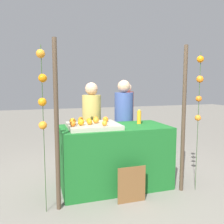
# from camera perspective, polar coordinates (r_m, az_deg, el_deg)

# --- Properties ---
(ground_plane) EXTENTS (24.00, 24.00, 0.00)m
(ground_plane) POSITION_cam_1_polar(r_m,az_deg,el_deg) (3.84, 0.70, -17.28)
(ground_plane) COLOR gray
(stall_counter) EXTENTS (1.62, 0.82, 0.93)m
(stall_counter) POSITION_cam_1_polar(r_m,az_deg,el_deg) (3.68, 0.71, -10.63)
(stall_counter) COLOR #196023
(stall_counter) RESTS_ON ground_plane
(orange_tray) EXTENTS (0.73, 0.64, 0.06)m
(orange_tray) POSITION_cam_1_polar(r_m,az_deg,el_deg) (3.45, -4.53, -3.32)
(orange_tray) COLOR #B2AD99
(orange_tray) RESTS_ON stall_counter
(orange_0) EXTENTS (0.08, 0.08, 0.08)m
(orange_0) POSITION_cam_1_polar(r_m,az_deg,el_deg) (3.24, -9.45, -2.82)
(orange_0) COLOR orange
(orange_0) RESTS_ON orange_tray
(orange_1) EXTENTS (0.08, 0.08, 0.08)m
(orange_1) POSITION_cam_1_polar(r_m,az_deg,el_deg) (3.56, -1.56, -1.80)
(orange_1) COLOR orange
(orange_1) RESTS_ON orange_tray
(orange_2) EXTENTS (0.07, 0.07, 0.07)m
(orange_2) POSITION_cam_1_polar(r_m,az_deg,el_deg) (3.25, -1.80, -2.73)
(orange_2) COLOR orange
(orange_2) RESTS_ON orange_tray
(orange_3) EXTENTS (0.09, 0.09, 0.09)m
(orange_3) POSITION_cam_1_polar(r_m,az_deg,el_deg) (3.40, -9.49, -2.24)
(orange_3) COLOR orange
(orange_3) RESTS_ON orange_tray
(orange_4) EXTENTS (0.07, 0.07, 0.07)m
(orange_4) POSITION_cam_1_polar(r_m,az_deg,el_deg) (3.70, -3.94, -1.58)
(orange_4) COLOR orange
(orange_4) RESTS_ON orange_tray
(orange_5) EXTENTS (0.09, 0.09, 0.09)m
(orange_5) POSITION_cam_1_polar(r_m,az_deg,el_deg) (3.31, -7.48, -2.49)
(orange_5) COLOR orange
(orange_5) RESTS_ON orange_tray
(orange_6) EXTENTS (0.08, 0.08, 0.08)m
(orange_6) POSITION_cam_1_polar(r_m,az_deg,el_deg) (3.35, -5.40, -2.44)
(orange_6) COLOR orange
(orange_6) RESTS_ON orange_tray
(orange_7) EXTENTS (0.09, 0.09, 0.09)m
(orange_7) POSITION_cam_1_polar(r_m,az_deg,el_deg) (3.47, -3.90, -2.01)
(orange_7) COLOR orange
(orange_7) RESTS_ON orange_tray
(orange_8) EXTENTS (0.08, 0.08, 0.08)m
(orange_8) POSITION_cam_1_polar(r_m,az_deg,el_deg) (3.61, -7.56, -1.81)
(orange_8) COLOR orange
(orange_8) RESTS_ON orange_tray
(orange_9) EXTENTS (0.08, 0.08, 0.08)m
(orange_9) POSITION_cam_1_polar(r_m,az_deg,el_deg) (3.44, -5.55, -2.18)
(orange_9) COLOR orange
(orange_9) RESTS_ON orange_tray
(juice_bottle) EXTENTS (0.07, 0.07, 0.23)m
(juice_bottle) POSITION_cam_1_polar(r_m,az_deg,el_deg) (3.81, 6.55, -1.23)
(juice_bottle) COLOR orange
(juice_bottle) RESTS_ON stall_counter
(chalkboard_sign) EXTENTS (0.39, 0.03, 0.50)m
(chalkboard_sign) POSITION_cam_1_polar(r_m,az_deg,el_deg) (3.28, 4.72, -17.14)
(chalkboard_sign) COLOR brown
(chalkboard_sign) RESTS_ON ground_plane
(vendor_left) EXTENTS (0.32, 0.32, 1.59)m
(vendor_left) POSITION_cam_1_polar(r_m,az_deg,el_deg) (4.13, -4.89, -4.75)
(vendor_left) COLOR tan
(vendor_left) RESTS_ON ground_plane
(vendor_right) EXTENTS (0.33, 0.33, 1.64)m
(vendor_right) POSITION_cam_1_polar(r_m,az_deg,el_deg) (4.25, 2.83, -4.14)
(vendor_right) COLOR #384C8C
(vendor_right) RESTS_ON ground_plane
(crowd_person_0) EXTENTS (0.32, 0.32, 1.59)m
(crowd_person_0) POSITION_cam_1_polar(r_m,az_deg,el_deg) (6.25, 3.72, -0.87)
(crowd_person_0) COLOR maroon
(crowd_person_0) RESTS_ON ground_plane
(crowd_person_1) EXTENTS (0.30, 0.30, 1.51)m
(crowd_person_1) POSITION_cam_1_polar(r_m,az_deg,el_deg) (5.30, -4.71, -2.65)
(crowd_person_1) COLOR beige
(crowd_person_1) RESTS_ON ground_plane
(canopy_post_left) EXTENTS (0.06, 0.06, 2.10)m
(canopy_post_left) POSITION_cam_1_polar(r_m,az_deg,el_deg) (2.94, -13.22, -3.44)
(canopy_post_left) COLOR #473828
(canopy_post_left) RESTS_ON ground_plane
(canopy_post_right) EXTENTS (0.06, 0.06, 2.10)m
(canopy_post_right) POSITION_cam_1_polar(r_m,az_deg,el_deg) (3.54, 16.89, -1.86)
(canopy_post_right) COLOR #473828
(canopy_post_right) RESTS_ON ground_plane
(garland_strand_left) EXTENTS (0.12, 0.11, 2.01)m
(garland_strand_left) POSITION_cam_1_polar(r_m,az_deg,el_deg) (2.87, -16.53, 5.07)
(garland_strand_left) COLOR #2D4C23
(garland_strand_left) RESTS_ON ground_plane
(garland_strand_right) EXTENTS (0.11, 0.10, 2.01)m
(garland_strand_right) POSITION_cam_1_polar(r_m,az_deg,el_deg) (3.58, 20.34, 5.68)
(garland_strand_right) COLOR #2D4C23
(garland_strand_right) RESTS_ON ground_plane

